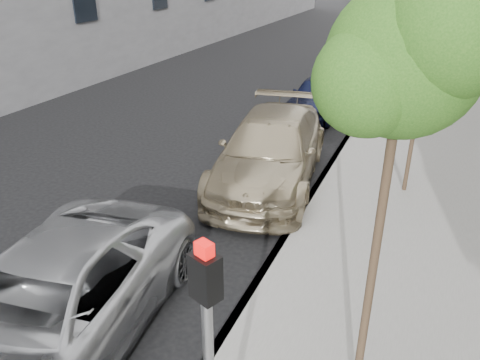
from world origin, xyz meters
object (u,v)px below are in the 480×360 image
Objects in this scene: tree_far at (442,7)px; sedan_rear at (354,46)px; tree_mid at (431,36)px; signal_pole at (208,354)px; sedan_black at (354,66)px; minivan at (47,307)px; sedan_blue at (319,95)px; tree_near at (407,60)px; suv at (271,150)px.

sedan_rear is at bearing 113.91° from tree_far.
tree_mid is 17.20m from sedan_rear.
tree_mid reaches higher than signal_pole.
sedan_black is 5.73m from sedan_rear.
minivan is at bearing -87.28° from sedan_black.
sedan_blue is (-3.60, -0.96, -3.10)m from tree_far.
tree_near is 23.57m from sedan_rear.
signal_pole is (-1.18, -1.77, -2.35)m from tree_near.
suv reaches higher than sedan_blue.
sedan_black is at bearing 100.93° from tree_near.
minivan is at bearing -169.83° from tree_near.
sedan_black is at bearing 118.50° from signal_pole.
sedan_blue is (-0.27, 6.07, -0.14)m from suv.
tree_near is 1.05× the size of sedan_black.
tree_near is 7.72m from suv.
minivan is at bearing -107.29° from tree_far.
tree_far reaches higher than sedan_black.
signal_pole is 0.55× the size of minivan.
signal_pole is 0.74× the size of sedan_blue.
tree_mid is at bearing 90.00° from tree_near.
suv is (-3.33, 5.97, -3.59)m from tree_near.
signal_pole is at bearing -77.79° from sedan_black.
tree_far is at bearing 90.00° from tree_mid.
tree_mid is (-0.00, 6.50, -0.68)m from tree_near.
tree_near is 1.01× the size of sedan_rear.
tree_near is 1.13× the size of tree_far.
sedan_black is at bearing 128.22° from tree_far.
sedan_black is (-3.33, 10.73, -2.95)m from tree_mid.
tree_far is at bearing 18.51° from sedan_blue.
minivan is 1.14× the size of sedan_black.
minivan reaches higher than sedan_blue.
minivan is at bearing -95.67° from sedan_rear.
minivan is at bearing -120.53° from tree_mid.
minivan is 12.83m from sedan_blue.
tree_near is 1.66× the size of signal_pole.
suv is (-3.33, -7.03, -2.96)m from tree_far.
sedan_rear is (-0.77, 10.82, 0.02)m from sedan_blue.
tree_far reaches higher than sedan_rear.
tree_near reaches higher than sedan_rear.
minivan reaches higher than sedan_rear.
tree_mid is at bearing -53.38° from sedan_blue.
tree_near reaches higher than sedan_black.
sedan_blue is 0.85× the size of sedan_black.
tree_mid reaches higher than suv.
sedan_black is at bearing -85.38° from sedan_rear.
tree_mid is at bearing -90.00° from tree_far.
tree_far is at bearing -46.01° from sedan_black.
tree_far is (0.00, 13.00, -0.63)m from tree_near.
minivan is (-4.29, -13.77, -3.03)m from tree_far.
tree_far is 4.84m from sedan_blue.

